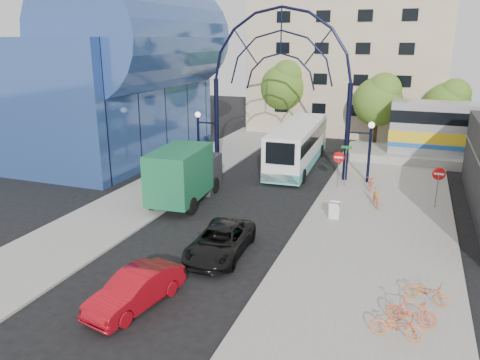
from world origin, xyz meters
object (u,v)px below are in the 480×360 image
at_px(stop_sign, 339,161).
at_px(sandwich_board, 334,208).
at_px(street_name_sign, 346,157).
at_px(bike_far_b, 412,311).
at_px(bike_far_a, 397,326).
at_px(tree_north_c, 449,103).
at_px(city_bus, 298,144).
at_px(bike_near_b, 376,197).
at_px(black_suv, 220,241).
at_px(bike_near_a, 371,182).
at_px(bike_far_c, 427,291).
at_px(tree_north_a, 379,99).
at_px(tree_north_b, 285,84).
at_px(green_truck, 186,174).
at_px(red_sedan, 135,290).
at_px(do_not_enter_sign, 438,178).
at_px(gateway_arch, 281,58).

bearing_deg(stop_sign, sandwich_board, -82.43).
xyz_separation_m(street_name_sign, bike_far_b, (4.70, -15.91, -1.49)).
height_order(bike_far_a, bike_far_b, bike_far_b).
height_order(tree_north_c, city_bus, tree_north_c).
bearing_deg(sandwich_board, bike_near_b, 56.87).
xyz_separation_m(tree_north_c, black_suv, (-10.82, -28.25, -3.57)).
height_order(street_name_sign, bike_near_a, street_name_sign).
bearing_deg(bike_far_c, tree_north_a, 26.69).
xyz_separation_m(tree_north_c, bike_far_b, (-2.22, -31.24, -3.63)).
distance_m(stop_sign, bike_near_b, 4.28).
height_order(street_name_sign, tree_north_b, tree_north_b).
height_order(street_name_sign, green_truck, green_truck).
distance_m(street_name_sign, green_truck, 11.04).
relative_size(tree_north_c, bike_far_b, 3.75).
bearing_deg(bike_near_a, bike_near_b, -81.55).
relative_size(red_sedan, bike_far_b, 2.48).
height_order(tree_north_b, bike_far_c, tree_north_b).
bearing_deg(tree_north_a, bike_far_b, -82.64).
bearing_deg(do_not_enter_sign, city_bus, 145.70).
distance_m(black_suv, bike_near_b, 11.31).
bearing_deg(tree_north_a, bike_far_a, -83.72).
height_order(tree_north_b, bike_far_a, tree_north_b).
relative_size(bike_near_a, bike_far_c, 1.04).
height_order(red_sedan, bike_far_a, red_sedan).
xyz_separation_m(black_suv, bike_far_b, (8.60, -2.98, -0.06)).
relative_size(city_bus, bike_far_c, 7.38).
height_order(stop_sign, sandwich_board, stop_sign).
relative_size(red_sedan, bike_near_a, 2.44).
height_order(green_truck, bike_far_b, green_truck).
height_order(street_name_sign, bike_far_c, street_name_sign).
distance_m(green_truck, bike_near_b, 11.80).
bearing_deg(black_suv, tree_north_c, 65.70).
height_order(do_not_enter_sign, bike_far_c, do_not_enter_sign).
bearing_deg(stop_sign, tree_north_c, 65.31).
distance_m(do_not_enter_sign, bike_near_b, 3.75).
distance_m(sandwich_board, tree_north_a, 20.33).
bearing_deg(bike_near_a, city_bus, 142.24).
distance_m(gateway_arch, stop_sign, 8.37).
xyz_separation_m(gateway_arch, red_sedan, (-0.00, -19.57, -7.85)).
bearing_deg(bike_far_c, stop_sign, 40.38).
bearing_deg(tree_north_a, tree_north_c, 18.44).
xyz_separation_m(black_suv, bike_near_b, (6.31, 9.39, -0.04)).
xyz_separation_m(gateway_arch, tree_north_c, (12.12, 13.93, -4.28)).
bearing_deg(black_suv, bike_far_b, -22.46).
xyz_separation_m(street_name_sign, red_sedan, (-5.20, -18.17, -1.42)).
bearing_deg(bike_far_b, bike_far_c, -12.05).
xyz_separation_m(bike_near_a, bike_near_b, (0.61, -3.39, 0.08)).
height_order(stop_sign, tree_north_a, tree_north_a).
distance_m(sandwich_board, city_bus, 12.04).
xyz_separation_m(gateway_arch, sandwich_board, (5.60, -8.02, -7.81)).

